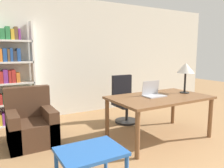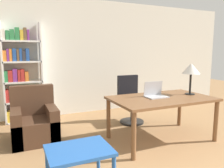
# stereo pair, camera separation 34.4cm
# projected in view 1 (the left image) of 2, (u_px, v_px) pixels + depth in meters

# --- Properties ---
(wall_back) EXTENTS (8.00, 0.06, 2.70)m
(wall_back) POSITION_uv_depth(u_px,v_px,m) (84.00, 57.00, 5.28)
(wall_back) COLOR silver
(wall_back) RESTS_ON ground_plane
(desk) EXTENTS (1.68, 0.99, 0.73)m
(desk) POSITION_uv_depth(u_px,v_px,m) (159.00, 101.00, 3.73)
(desk) COLOR brown
(desk) RESTS_ON ground_plane
(laptop) EXTENTS (0.36, 0.25, 0.26)m
(laptop) POSITION_uv_depth(u_px,v_px,m) (153.00, 93.00, 3.74)
(laptop) COLOR #B2B2B7
(laptop) RESTS_ON desk
(table_lamp) EXTENTS (0.31, 0.31, 0.55)m
(table_lamp) POSITION_uv_depth(u_px,v_px,m) (186.00, 69.00, 3.97)
(table_lamp) COLOR black
(table_lamp) RESTS_ON desk
(office_chair) EXTENTS (0.50, 0.50, 0.99)m
(office_chair) POSITION_uv_depth(u_px,v_px,m) (125.00, 101.00, 4.64)
(office_chair) COLOR black
(office_chair) RESTS_ON ground_plane
(side_table_blue) EXTENTS (0.67, 0.53, 0.47)m
(side_table_blue) POSITION_uv_depth(u_px,v_px,m) (91.00, 156.00, 2.29)
(side_table_blue) COLOR #2356A3
(side_table_blue) RESTS_ON ground_plane
(armchair) EXTENTS (0.72, 0.72, 0.90)m
(armchair) POSITION_uv_depth(u_px,v_px,m) (31.00, 126.00, 3.54)
(armchair) COLOR #472D1E
(armchair) RESTS_ON ground_plane
(bookshelf) EXTENTS (0.78, 0.28, 2.09)m
(bookshelf) POSITION_uv_depth(u_px,v_px,m) (11.00, 78.00, 4.35)
(bookshelf) COLOR white
(bookshelf) RESTS_ON ground_plane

